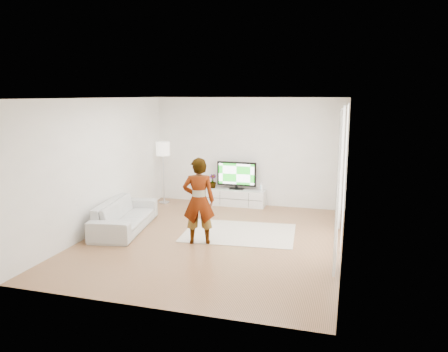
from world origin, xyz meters
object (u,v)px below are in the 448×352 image
(media_console, at_px, (236,197))
(rug, at_px, (239,233))
(television, at_px, (237,174))
(player, at_px, (199,201))
(floor_lamp, at_px, (163,152))
(sofa, at_px, (125,215))

(media_console, distance_m, rug, 2.34)
(media_console, distance_m, television, 0.61)
(media_console, bearing_deg, television, 90.00)
(player, distance_m, floor_lamp, 3.50)
(player, bearing_deg, media_console, -106.20)
(media_console, height_order, sofa, sofa)
(player, height_order, sofa, player)
(television, bearing_deg, sofa, -123.19)
(television, relative_size, floor_lamp, 0.63)
(floor_lamp, bearing_deg, sofa, -86.01)
(rug, height_order, floor_lamp, floor_lamp)
(sofa, relative_size, floor_lamp, 1.32)
(rug, bearing_deg, floor_lamp, 142.58)
(player, xyz_separation_m, floor_lamp, (-2.00, 2.83, 0.53))
(television, bearing_deg, floor_lamp, -171.72)
(media_console, relative_size, television, 1.47)
(player, distance_m, sofa, 1.95)
(floor_lamp, bearing_deg, television, 8.28)
(television, height_order, sofa, television)
(television, bearing_deg, media_console, -90.00)
(player, bearing_deg, sofa, -29.57)
(sofa, bearing_deg, rug, -89.34)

